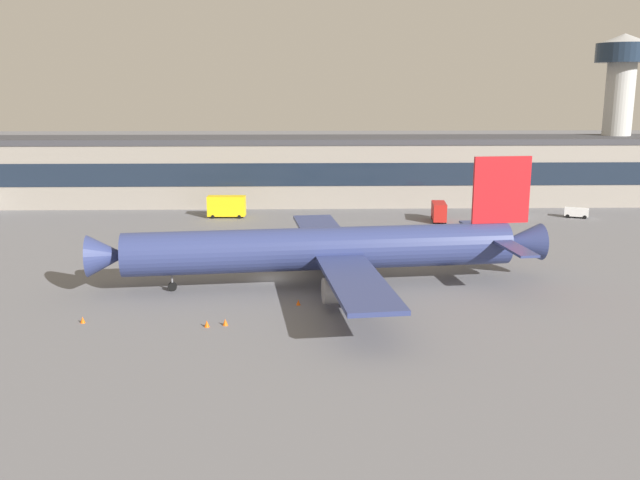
% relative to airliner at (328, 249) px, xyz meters
% --- Properties ---
extents(ground_plane, '(600.00, 600.00, 0.00)m').
position_rel_airliner_xyz_m(ground_plane, '(-7.52, 3.02, -4.75)').
color(ground_plane, slate).
extents(terminal_building, '(181.58, 15.34, 14.15)m').
position_rel_airliner_xyz_m(terminal_building, '(-7.52, 62.94, 2.35)').
color(terminal_building, gray).
rests_on(terminal_building, ground_plane).
extents(airliner, '(57.96, 49.74, 16.07)m').
position_rel_airliner_xyz_m(airliner, '(0.00, 0.00, 0.00)').
color(airliner, navy).
rests_on(airliner, ground_plane).
extents(control_tower, '(11.45, 11.45, 35.56)m').
position_rel_airliner_xyz_m(control_tower, '(65.32, 65.98, 17.21)').
color(control_tower, '#B7B7B2').
rests_on(control_tower, ground_plane).
extents(catering_truck, '(7.27, 2.81, 4.15)m').
position_rel_airliner_xyz_m(catering_truck, '(-17.90, 46.67, -2.46)').
color(catering_truck, yellow).
rests_on(catering_truck, ground_plane).
extents(follow_me_car, '(4.79, 3.44, 1.85)m').
position_rel_airliner_xyz_m(follow_me_car, '(49.47, 44.62, -3.66)').
color(follow_me_car, white).
rests_on(follow_me_car, ground_plane).
extents(crew_van, '(4.50, 5.60, 2.55)m').
position_rel_airliner_xyz_m(crew_van, '(37.62, 47.15, -3.29)').
color(crew_van, white).
rests_on(crew_van, ground_plane).
extents(stair_truck, '(3.00, 6.21, 3.55)m').
position_rel_airliner_xyz_m(stair_truck, '(22.22, 41.48, -2.77)').
color(stair_truck, red).
rests_on(stair_truck, ground_plane).
extents(traffic_cone_0, '(0.52, 0.52, 0.65)m').
position_rel_airliner_xyz_m(traffic_cone_0, '(-3.73, -8.26, -4.43)').
color(traffic_cone_0, '#F2590C').
rests_on(traffic_cone_0, ground_plane).
extents(traffic_cone_1, '(0.57, 0.57, 0.72)m').
position_rel_airliner_xyz_m(traffic_cone_1, '(-11.47, -15.04, -4.39)').
color(traffic_cone_1, '#F2590C').
rests_on(traffic_cone_1, ground_plane).
extents(traffic_cone_2, '(0.57, 0.57, 0.71)m').
position_rel_airliner_xyz_m(traffic_cone_2, '(-13.36, -15.50, -4.39)').
color(traffic_cone_2, '#F2590C').
rests_on(traffic_cone_2, ground_plane).
extents(traffic_cone_3, '(0.54, 0.54, 0.67)m').
position_rel_airliner_xyz_m(traffic_cone_3, '(-26.85, -13.87, -4.41)').
color(traffic_cone_3, '#F2590C').
rests_on(traffic_cone_3, ground_plane).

